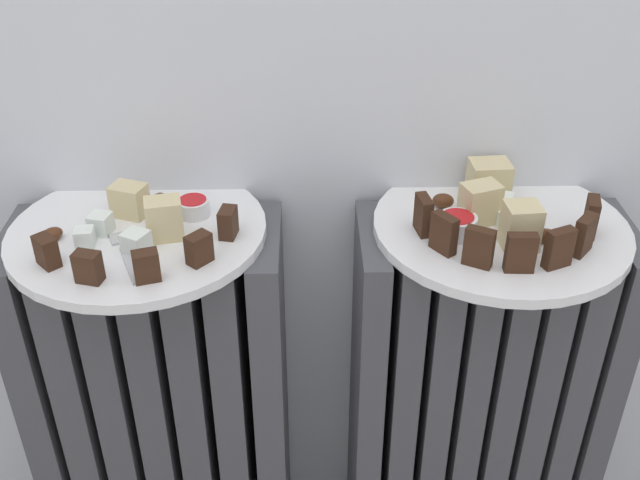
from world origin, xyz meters
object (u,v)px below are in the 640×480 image
at_px(radiator_right, 473,410).
at_px(plate_right, 500,228).
at_px(jam_bowl_left, 193,206).
at_px(fork, 125,253).
at_px(radiator_left, 166,415).
at_px(plate_left, 138,232).
at_px(jam_bowl_right, 457,224).

bearing_deg(radiator_right, plate_right, -116.57).
distance_m(plate_right, jam_bowl_left, 0.36).
bearing_deg(fork, radiator_left, 87.35).
distance_m(radiator_left, radiator_right, 0.42).
bearing_deg(jam_bowl_left, plate_left, -156.04).
height_order(radiator_left, jam_bowl_left, jam_bowl_left).
relative_size(jam_bowl_right, fork, 0.43).
height_order(radiator_left, radiator_right, same).
relative_size(radiator_right, plate_right, 1.91).
distance_m(jam_bowl_left, fork, 0.10).
bearing_deg(plate_right, radiator_right, 63.43).
xyz_separation_m(plate_left, jam_bowl_left, (0.06, 0.03, 0.02)).
xyz_separation_m(radiator_right, jam_bowl_left, (-0.35, 0.03, 0.31)).
xyz_separation_m(radiator_right, plate_right, (-0.00, -0.00, 0.29)).
relative_size(radiator_left, plate_right, 1.91).
xyz_separation_m(radiator_left, jam_bowl_right, (0.36, -0.02, 0.31)).
bearing_deg(radiator_right, radiator_left, -180.00).
distance_m(radiator_right, plate_left, 0.51).
bearing_deg(radiator_left, jam_bowl_right, -3.73).
distance_m(jam_bowl_right, fork, 0.36).
height_order(plate_right, jam_bowl_right, jam_bowl_right).
relative_size(jam_bowl_left, jam_bowl_right, 0.89).
relative_size(plate_left, fork, 2.87).
distance_m(radiator_left, jam_bowl_left, 0.31).
bearing_deg(fork, plate_left, 87.35).
bearing_deg(plate_left, fork, -92.65).
relative_size(plate_right, jam_bowl_left, 7.56).
bearing_deg(jam_bowl_right, plate_left, 176.27).
bearing_deg(jam_bowl_right, radiator_right, 22.73).
height_order(jam_bowl_right, fork, jam_bowl_right).
xyz_separation_m(radiator_right, plate_left, (-0.42, -0.00, 0.29)).
height_order(radiator_right, plate_left, plate_left).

